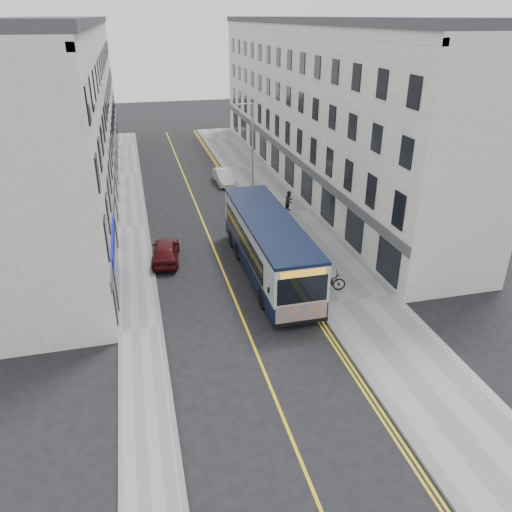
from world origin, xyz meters
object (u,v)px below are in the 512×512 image
car_white (224,177)px  bicycle (327,281)px  pedestrian_near (280,213)px  car_maroon (165,251)px  pedestrian_far (289,201)px  streetlamp (251,152)px  city_bus (268,244)px

car_white → bicycle: bearing=-86.7°
pedestrian_near → car_maroon: (-8.41, -3.96, -0.25)m
pedestrian_near → pedestrian_far: size_ratio=1.02×
streetlamp → bicycle: 14.40m
bicycle → pedestrian_far: (1.69, 12.13, 0.25)m
city_bus → pedestrian_far: city_bus is taller
bicycle → pedestrian_far: pedestrian_far is taller
streetlamp → pedestrian_near: (1.10, -3.97, -3.45)m
city_bus → pedestrian_near: (2.79, 7.12, -0.96)m
pedestrian_near → bicycle: bearing=-71.5°
streetlamp → pedestrian_near: size_ratio=4.93×
streetlamp → car_white: streetlamp is taller
car_white → streetlamp: bearing=-83.3°
bicycle → pedestrian_near: (0.28, 9.92, 0.27)m
city_bus → car_white: city_bus is taller
city_bus → car_maroon: 6.56m
bicycle → pedestrian_near: size_ratio=1.27×
pedestrian_far → car_maroon: pedestrian_far is taller
car_maroon → bicycle: bearing=151.1°
city_bus → pedestrian_near: bearing=68.6°
pedestrian_near → car_white: pedestrian_near is taller
car_maroon → car_white: bearing=-106.2°
city_bus → pedestrian_near: 7.71m
streetlamp → car_maroon: streetlamp is taller
bicycle → car_white: size_ratio=0.53×
pedestrian_far → car_white: bearing=72.8°
streetlamp → city_bus: streetlamp is taller
pedestrian_far → pedestrian_near: bearing=-162.2°
pedestrian_far → car_white: size_ratio=0.41×
streetlamp → car_white: size_ratio=2.05×
car_white → car_maroon: size_ratio=0.98×
streetlamp → pedestrian_near: bearing=-74.5°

